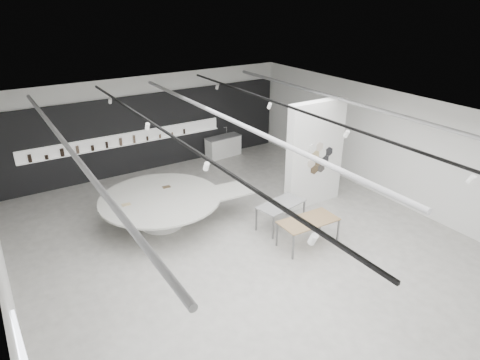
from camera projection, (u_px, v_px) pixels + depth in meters
room at (240, 181)px, 11.63m from camera, size 12.02×14.02×3.82m
back_wall_display at (148, 133)px, 17.20m from camera, size 11.80×0.27×3.10m
partition_column at (315, 154)px, 14.27m from camera, size 2.20×0.38×3.60m
display_island at (164, 206)px, 13.37m from camera, size 4.95×4.06×0.97m
sample_table_wood at (308, 222)px, 12.24m from camera, size 1.75×0.91×0.81m
sample_table_stone at (281, 205)px, 13.21m from camera, size 1.68×1.07×0.80m
kitchen_counter at (223, 146)px, 18.93m from camera, size 1.64×0.74×1.26m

